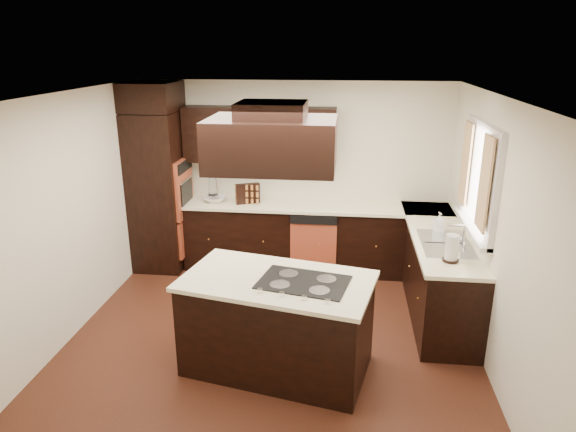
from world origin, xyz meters
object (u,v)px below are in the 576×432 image
Objects in this scene: oven_column at (159,191)px; range_hood at (272,144)px; spice_rack at (248,194)px; island at (277,325)px.

oven_column is 3.13m from range_hood.
spice_rack is at bearing 106.31° from range_hood.
oven_column is 2.02× the size of range_hood.
oven_column is at bearing 157.93° from spice_rack.
island is at bearing -97.40° from spice_rack.
island is (1.90, -2.22, -0.62)m from oven_column.
spice_rack is (-0.70, 2.27, 0.61)m from island.
range_hood is at bearing -115.98° from island.
oven_column reaches higher than spice_rack.
range_hood reaches higher than oven_column.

